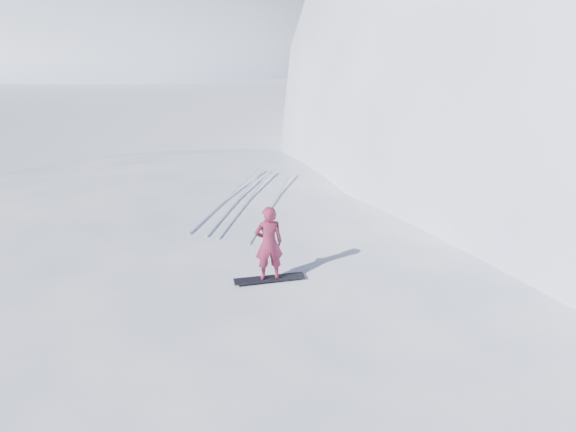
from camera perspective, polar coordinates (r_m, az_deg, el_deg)
name	(u,v)px	position (r m, az deg, el deg)	size (l,w,h in m)	color
ground	(219,364)	(13.77, -7.02, -14.69)	(400.00, 400.00, 0.00)	white
near_ridge	(306,311)	(15.62, 1.86, -9.67)	(36.00, 28.00, 4.80)	white
far_ridge_a	(32,46)	(103.18, -24.58, 15.41)	(120.00, 70.00, 28.00)	white
far_ridge_c	(317,32)	(128.17, 2.96, 18.14)	(140.00, 90.00, 36.00)	white
wind_bumps	(241,315)	(15.52, -4.81, -9.98)	(16.00, 14.40, 1.00)	white
snowboard	(269,279)	(12.17, -1.92, -6.37)	(1.53, 0.29, 0.03)	black
snowboarder	(269,243)	(11.80, -1.97, -2.79)	(0.60, 0.39, 1.65)	maroon
board_tracks	(248,198)	(16.86, -4.10, 1.86)	(2.71, 5.94, 0.04)	silver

